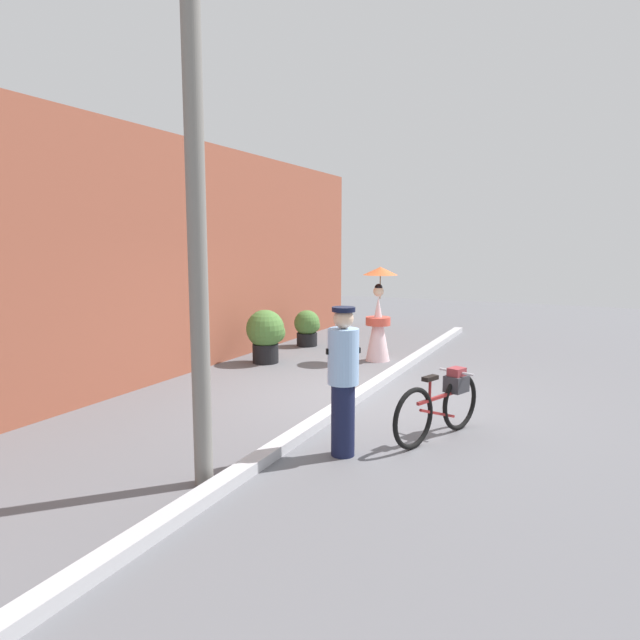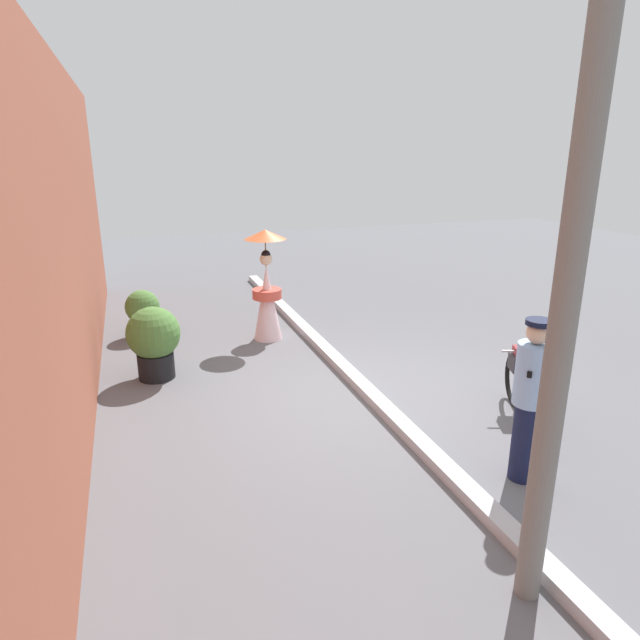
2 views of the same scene
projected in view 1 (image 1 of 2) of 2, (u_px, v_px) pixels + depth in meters
The scene contains 9 objects.
ground_plane at pixel (361, 397), 8.56m from camera, with size 30.00×30.00×0.00m, color slate.
building_wall at pixel (171, 258), 9.81m from camera, with size 14.00×0.40×4.15m, color brown.
sidewalk_curb at pixel (361, 393), 8.55m from camera, with size 14.00×0.20×0.12m, color #B2B2B7.
bicycle_near_officer at pixel (442, 403), 6.73m from camera, with size 1.59×0.69×0.81m.
person_officer at pixel (343, 378), 6.10m from camera, with size 0.34×0.34×1.65m.
person_with_parasol at pixel (378, 317), 11.09m from camera, with size 0.69×0.69×1.86m.
potted_plant_by_door at pixel (308, 327), 12.75m from camera, with size 0.59×0.58×0.82m.
potted_plant_small at pixel (266, 333), 10.94m from camera, with size 0.76×0.74×1.04m.
utility_pole at pixel (197, 235), 5.17m from camera, with size 0.18×0.18×4.80m, color slate.
Camera 1 is at (-7.77, -3.03, 2.33)m, focal length 31.56 mm.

